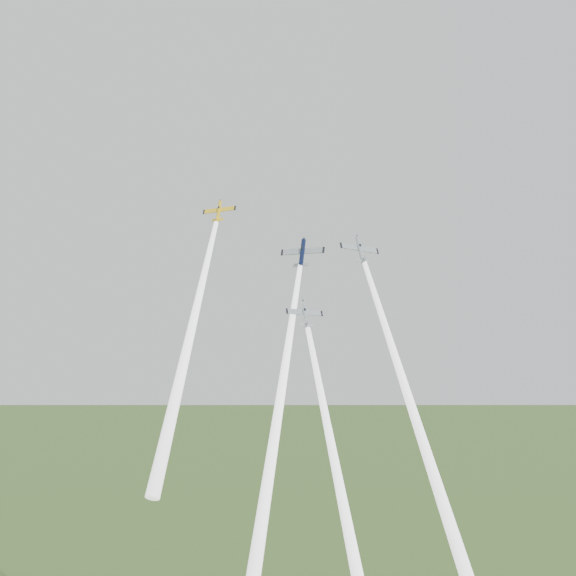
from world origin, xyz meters
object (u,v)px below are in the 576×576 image
Objects in this scene: plane_yellow at (219,211)px; plane_silver_low at (305,314)px; plane_navy at (302,253)px; plane_silver_right at (360,250)px.

plane_yellow is 31.25m from plane_silver_low.
plane_yellow is 20.18m from plane_navy.
plane_silver_low is (18.32, -12.92, -21.77)m from plane_yellow.
plane_silver_right is at bearing 0.30° from plane_yellow.
plane_silver_low is at bearing -74.69° from plane_navy.
plane_silver_low is at bearing -28.09° from plane_yellow.
plane_silver_right is at bearing 22.53° from plane_silver_low.
plane_silver_right is 1.18× the size of plane_silver_low.
plane_silver_right reaches higher than plane_navy.
plane_navy is at bearing 160.02° from plane_silver_right.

